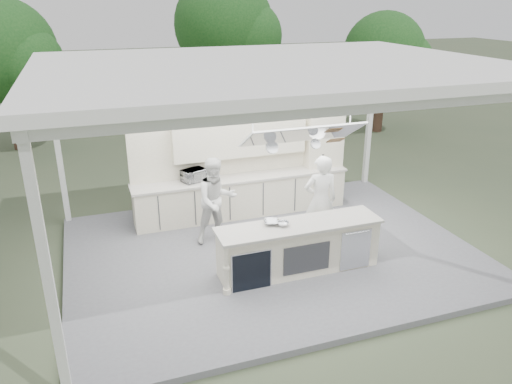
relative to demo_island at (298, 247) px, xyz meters
name	(u,v)px	position (x,y,z in m)	size (l,w,h in m)	color
ground	(271,255)	(-0.18, 0.91, -0.60)	(90.00, 90.00, 0.00)	#444D35
stage_deck	(271,252)	(-0.18, 0.91, -0.54)	(8.00, 6.00, 0.12)	slate
tent	(274,70)	(-0.18, 0.90, 3.11)	(8.20, 6.20, 3.86)	white
demo_island	(298,247)	(0.00, 0.00, 0.00)	(3.10, 0.79, 0.95)	white
back_counter	(242,195)	(-0.18, 2.81, 0.00)	(5.08, 0.72, 0.95)	white
back_wall_unit	(257,151)	(0.27, 3.03, 0.98)	(5.05, 0.48, 2.25)	white
tree_cluster	(169,46)	(-0.34, 10.68, 2.69)	(19.55, 9.40, 5.85)	brown
head_chef	(320,200)	(0.87, 0.89, 0.48)	(0.69, 0.46, 1.90)	white
sous_chef	(216,200)	(-1.10, 1.69, 0.43)	(0.88, 0.69, 1.82)	silver
toaster_oven	(194,175)	(-1.30, 2.85, 0.62)	(0.51, 0.35, 0.28)	silver
bowl_large	(271,222)	(-0.47, 0.17, 0.51)	(0.29, 0.29, 0.07)	silver
bowl_small	(283,224)	(-0.29, 0.04, 0.51)	(0.22, 0.22, 0.07)	silver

